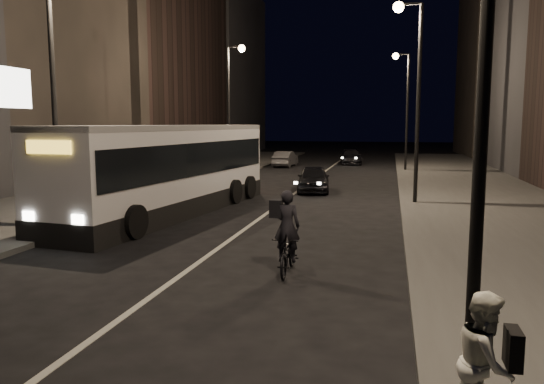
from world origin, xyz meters
The scene contains 14 objects.
ground centered at (0.00, 0.00, 0.00)m, with size 180.00×180.00×0.00m, color black.
sidewalk_right centered at (8.50, 14.00, 0.08)m, with size 7.00×70.00×0.16m, color #3B3B38.
sidewalk_left centered at (-8.50, 14.00, 0.08)m, with size 7.00×70.00×0.16m, color #3B3B38.
building_row_left centered at (-16.00, 28.50, 11.00)m, with size 8.00×61.00×22.00m, color black.
streetlight_right_mid centered at (5.33, 12.00, 5.36)m, with size 1.20×0.44×8.12m.
streetlight_right_far centered at (5.33, 28.00, 5.36)m, with size 1.20×0.44×8.12m.
streetlight_left_near centered at (-5.33, 4.00, 5.36)m, with size 1.20×0.44×8.12m.
streetlight_left_far centered at (-5.33, 22.00, 5.36)m, with size 1.20×0.44×8.12m.
city_bus centered at (-3.60, 8.03, 1.82)m, with size 4.07×12.63×3.35m.
cyclist_on_bicycle centered at (2.34, 0.92, 0.65)m, with size 0.64×1.71×1.96m.
pedestrian_woman centered at (5.60, -5.00, 0.93)m, with size 0.75×0.58×1.53m, color silver.
car_near centered at (0.80, 15.67, 0.66)m, with size 1.55×3.86×1.31m, color black.
car_mid centered at (-3.60, 30.54, 0.62)m, with size 1.31×3.76×1.24m, color #3F3F42.
car_far centered at (1.29, 34.37, 0.61)m, with size 1.71×4.20×1.22m, color black.
Camera 1 is at (4.57, -10.64, 3.42)m, focal length 35.00 mm.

